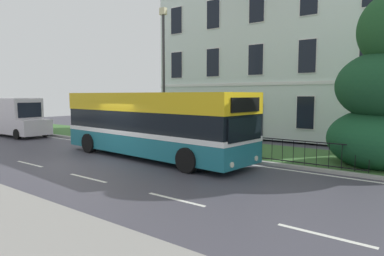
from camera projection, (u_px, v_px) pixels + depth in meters
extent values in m
cube|color=#403F49|center=(95.00, 164.00, 14.41)|extent=(60.00, 56.00, 0.06)
cube|color=silver|center=(154.00, 151.00, 17.31)|extent=(54.00, 0.14, 0.01)
cube|color=silver|center=(30.00, 164.00, 14.18)|extent=(2.00, 0.12, 0.01)
cube|color=silver|center=(88.00, 178.00, 11.78)|extent=(2.00, 0.12, 0.01)
cube|color=silver|center=(176.00, 199.00, 9.38)|extent=(2.00, 0.12, 0.01)
cube|color=silver|center=(324.00, 235.00, 6.98)|extent=(2.00, 0.12, 0.01)
cube|color=#9E9E99|center=(160.00, 149.00, 17.67)|extent=(57.00, 0.24, 0.12)
cube|color=#3D6A33|center=(188.00, 144.00, 19.55)|extent=(57.00, 4.49, 0.12)
cube|color=silver|center=(282.00, 61.00, 24.25)|extent=(15.97, 8.22, 10.38)
cube|color=white|center=(255.00, 84.00, 21.14)|extent=(15.97, 0.06, 0.20)
cube|color=#2D333D|center=(255.00, 121.00, 21.36)|extent=(1.10, 0.06, 2.20)
cube|color=white|center=(177.00, 109.00, 25.13)|extent=(1.08, 0.04, 1.95)
cube|color=black|center=(177.00, 109.00, 25.12)|extent=(0.98, 0.03, 1.85)
cube|color=white|center=(213.00, 110.00, 23.21)|extent=(1.08, 0.04, 1.95)
cube|color=black|center=(213.00, 110.00, 23.20)|extent=(0.98, 0.03, 1.85)
cube|color=white|center=(255.00, 111.00, 21.30)|extent=(1.08, 0.04, 1.95)
cube|color=black|center=(255.00, 111.00, 21.28)|extent=(0.98, 0.03, 1.85)
cube|color=white|center=(305.00, 113.00, 19.38)|extent=(1.08, 0.04, 1.95)
cube|color=black|center=(305.00, 113.00, 19.36)|extent=(0.98, 0.03, 1.85)
cube|color=white|center=(367.00, 115.00, 17.46)|extent=(1.08, 0.04, 1.95)
cube|color=black|center=(367.00, 115.00, 17.44)|extent=(0.98, 0.03, 1.85)
cube|color=white|center=(177.00, 65.00, 24.82)|extent=(1.08, 0.04, 1.95)
cube|color=black|center=(177.00, 65.00, 24.80)|extent=(0.98, 0.03, 1.85)
cube|color=white|center=(213.00, 63.00, 22.90)|extent=(1.08, 0.04, 1.95)
cube|color=black|center=(213.00, 63.00, 22.88)|extent=(0.98, 0.03, 1.85)
cube|color=white|center=(256.00, 60.00, 20.98)|extent=(1.08, 0.04, 1.95)
cube|color=black|center=(256.00, 60.00, 20.97)|extent=(0.98, 0.03, 1.85)
cube|color=white|center=(307.00, 56.00, 19.06)|extent=(1.08, 0.04, 1.95)
cube|color=black|center=(307.00, 56.00, 19.05)|extent=(0.98, 0.03, 1.85)
cube|color=white|center=(370.00, 52.00, 17.14)|extent=(1.08, 0.04, 1.95)
cube|color=black|center=(370.00, 52.00, 17.13)|extent=(0.98, 0.03, 1.85)
cube|color=white|center=(177.00, 21.00, 24.50)|extent=(1.08, 0.04, 1.95)
cube|color=black|center=(176.00, 21.00, 24.49)|extent=(0.98, 0.03, 1.85)
cube|color=white|center=(213.00, 14.00, 22.59)|extent=(1.08, 0.04, 1.95)
cube|color=black|center=(213.00, 14.00, 22.57)|extent=(0.98, 0.03, 1.85)
cube|color=white|center=(257.00, 7.00, 20.67)|extent=(1.08, 0.04, 1.95)
cube|color=black|center=(257.00, 7.00, 20.65)|extent=(0.98, 0.03, 1.85)
cube|color=black|center=(197.00, 132.00, 16.48)|extent=(15.17, 0.04, 0.04)
cube|color=black|center=(197.00, 150.00, 16.57)|extent=(15.17, 0.04, 0.04)
cylinder|color=black|center=(99.00, 132.00, 21.08)|extent=(0.02, 0.02, 0.95)
cylinder|color=black|center=(104.00, 132.00, 20.81)|extent=(0.02, 0.02, 0.95)
cylinder|color=black|center=(109.00, 133.00, 20.53)|extent=(0.02, 0.02, 0.95)
cylinder|color=black|center=(114.00, 133.00, 20.26)|extent=(0.02, 0.02, 0.95)
cylinder|color=black|center=(119.00, 134.00, 19.98)|extent=(0.02, 0.02, 0.95)
cylinder|color=black|center=(124.00, 134.00, 19.70)|extent=(0.02, 0.02, 0.95)
cylinder|color=black|center=(130.00, 135.00, 19.43)|extent=(0.02, 0.02, 0.95)
cylinder|color=black|center=(135.00, 135.00, 19.15)|extent=(0.02, 0.02, 0.95)
cylinder|color=black|center=(141.00, 136.00, 18.87)|extent=(0.02, 0.02, 0.95)
cylinder|color=black|center=(147.00, 137.00, 18.60)|extent=(0.02, 0.02, 0.95)
cylinder|color=black|center=(153.00, 137.00, 18.32)|extent=(0.02, 0.02, 0.95)
cylinder|color=black|center=(159.00, 138.00, 18.05)|extent=(0.02, 0.02, 0.95)
cylinder|color=black|center=(165.00, 139.00, 17.77)|extent=(0.02, 0.02, 0.95)
cylinder|color=black|center=(172.00, 139.00, 17.49)|extent=(0.02, 0.02, 0.95)
cylinder|color=black|center=(179.00, 140.00, 17.22)|extent=(0.02, 0.02, 0.95)
cylinder|color=black|center=(186.00, 141.00, 16.94)|extent=(0.02, 0.02, 0.95)
cylinder|color=black|center=(193.00, 142.00, 16.67)|extent=(0.02, 0.02, 0.95)
cylinder|color=black|center=(201.00, 142.00, 16.39)|extent=(0.02, 0.02, 0.95)
cylinder|color=black|center=(209.00, 143.00, 16.11)|extent=(0.02, 0.02, 0.95)
cylinder|color=black|center=(217.00, 144.00, 15.84)|extent=(0.02, 0.02, 0.95)
cylinder|color=black|center=(225.00, 145.00, 15.56)|extent=(0.02, 0.02, 0.95)
cylinder|color=black|center=(234.00, 146.00, 15.29)|extent=(0.02, 0.02, 0.95)
cylinder|color=black|center=(243.00, 147.00, 15.01)|extent=(0.02, 0.02, 0.95)
cylinder|color=black|center=(252.00, 148.00, 14.73)|extent=(0.02, 0.02, 0.95)
cylinder|color=black|center=(262.00, 149.00, 14.46)|extent=(0.02, 0.02, 0.95)
cylinder|color=black|center=(272.00, 150.00, 14.18)|extent=(0.02, 0.02, 0.95)
cylinder|color=black|center=(282.00, 151.00, 13.90)|extent=(0.02, 0.02, 0.95)
cylinder|color=black|center=(293.00, 152.00, 13.63)|extent=(0.02, 0.02, 0.95)
cylinder|color=black|center=(305.00, 153.00, 13.35)|extent=(0.02, 0.02, 0.95)
cylinder|color=black|center=(317.00, 154.00, 13.08)|extent=(0.02, 0.02, 0.95)
cylinder|color=black|center=(329.00, 156.00, 12.80)|extent=(0.02, 0.02, 0.95)
cylinder|color=black|center=(342.00, 157.00, 12.52)|extent=(0.02, 0.02, 0.95)
cylinder|color=black|center=(355.00, 158.00, 12.25)|extent=(0.02, 0.02, 0.95)
cylinder|color=black|center=(369.00, 160.00, 11.97)|extent=(0.02, 0.02, 0.95)
ellipsoid|color=#184D2C|center=(382.00, 140.00, 13.32)|extent=(4.12, 4.12, 2.52)
cube|color=#1D6C7B|center=(152.00, 141.00, 15.60)|extent=(10.27, 3.31, 0.98)
cube|color=white|center=(152.00, 132.00, 15.56)|extent=(10.29, 3.33, 0.20)
cube|color=black|center=(151.00, 121.00, 15.51)|extent=(10.19, 3.26, 0.93)
cube|color=gold|center=(151.00, 102.00, 15.42)|extent=(10.27, 3.31, 0.82)
cube|color=black|center=(245.00, 129.00, 12.16)|extent=(0.23, 2.12, 0.85)
cube|color=black|center=(246.00, 105.00, 12.08)|extent=(0.20, 1.82, 0.52)
cylinder|color=silver|center=(256.00, 158.00, 12.88)|extent=(0.06, 0.20, 0.20)
cylinder|color=silver|center=(232.00, 165.00, 11.68)|extent=(0.06, 0.20, 0.20)
cylinder|color=black|center=(226.00, 152.00, 14.33)|extent=(0.98, 0.37, 0.96)
cylinder|color=black|center=(187.00, 160.00, 12.53)|extent=(0.98, 0.37, 0.96)
cylinder|color=black|center=(128.00, 138.00, 18.74)|extent=(0.98, 0.37, 0.96)
cylinder|color=black|center=(89.00, 143.00, 16.93)|extent=(0.98, 0.37, 0.96)
cube|color=silver|center=(35.00, 128.00, 22.39)|extent=(1.10, 2.01, 1.02)
cube|color=silver|center=(14.00, 115.00, 23.89)|extent=(4.31, 2.06, 2.44)
cube|color=black|center=(30.00, 110.00, 22.58)|extent=(0.09, 1.59, 0.99)
cylinder|color=black|center=(45.00, 132.00, 23.45)|extent=(0.68, 0.23, 0.68)
cylinder|color=black|center=(17.00, 134.00, 21.91)|extent=(0.68, 0.23, 0.68)
cylinder|color=black|center=(20.00, 129.00, 25.46)|extent=(0.68, 0.23, 0.68)
cylinder|color=#333338|center=(164.00, 81.00, 18.24)|extent=(0.14, 0.14, 7.00)
cube|color=beige|center=(163.00, 11.00, 17.88)|extent=(0.36, 0.24, 0.36)
cylinder|color=#4C4742|center=(234.00, 144.00, 16.01)|extent=(0.49, 0.49, 0.94)
ellipsoid|color=black|center=(234.00, 132.00, 15.96)|extent=(0.50, 0.50, 0.17)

